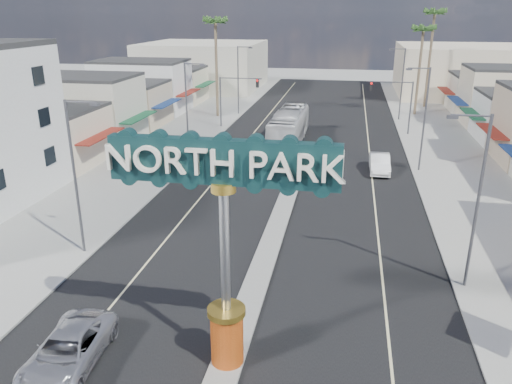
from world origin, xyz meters
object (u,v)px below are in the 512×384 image
at_px(streetlight_r_mid, 423,114).
at_px(city_bus, 289,126).
at_px(gateway_sign, 224,230).
at_px(streetlight_l_far, 239,77).
at_px(car_parked_right, 380,163).
at_px(streetlight_l_mid, 188,106).
at_px(traffic_signal_right, 395,97).
at_px(streetlight_r_near, 475,195).
at_px(streetlight_r_far, 401,81).
at_px(palm_right_mid, 423,33).
at_px(palm_right_far, 434,18).
at_px(car_parked_left, 242,151).
at_px(traffic_signal_left, 235,92).
at_px(streetlight_l_near, 77,171).
at_px(suv_left, 68,351).
at_px(palm_left_far, 215,26).

xyz_separation_m(streetlight_r_mid, city_bus, (-12.43, 8.14, -3.34)).
distance_m(gateway_sign, streetlight_l_far, 51.10).
height_order(car_parked_right, city_bus, city_bus).
relative_size(gateway_sign, streetlight_l_mid, 1.02).
xyz_separation_m(traffic_signal_right, streetlight_l_far, (-19.62, 8.01, 0.79)).
height_order(streetlight_r_near, city_bus, streetlight_r_near).
relative_size(streetlight_r_far, city_bus, 0.73).
xyz_separation_m(palm_right_mid, palm_right_far, (2.00, 6.00, 1.78)).
height_order(palm_right_far, city_bus, palm_right_far).
height_order(streetlight_r_far, car_parked_left, streetlight_r_far).
bearing_deg(palm_right_mid, streetlight_r_near, -93.19).
height_order(traffic_signal_left, car_parked_right, traffic_signal_left).
relative_size(traffic_signal_left, streetlight_l_mid, 0.67).
relative_size(streetlight_l_near, palm_right_mid, 0.74).
distance_m(streetlight_l_mid, palm_right_far, 41.53).
xyz_separation_m(streetlight_r_near, car_parked_left, (-15.93, 20.54, -4.17)).
distance_m(streetlight_l_near, suv_left, 11.10).
relative_size(palm_right_mid, city_bus, 0.98).
distance_m(traffic_signal_right, streetlight_r_far, 8.14).
bearing_deg(streetlight_r_mid, palm_right_far, 81.88).
bearing_deg(palm_right_far, gateway_sign, -104.03).
bearing_deg(suv_left, gateway_sign, 7.94).
relative_size(palm_left_far, city_bus, 1.06).
height_order(traffic_signal_left, streetlight_r_mid, streetlight_r_mid).
xyz_separation_m(palm_right_far, car_parked_left, (-20.50, -31.46, -11.49)).
bearing_deg(streetlight_l_mid, palm_left_far, 97.31).
relative_size(streetlight_l_near, palm_left_far, 0.69).
relative_size(suv_left, city_bus, 0.42).
height_order(streetlight_l_mid, car_parked_right, streetlight_l_mid).
bearing_deg(car_parked_left, streetlight_r_far, 47.67).
relative_size(streetlight_l_far, car_parked_right, 1.89).
bearing_deg(streetlight_r_near, palm_right_far, 84.98).
xyz_separation_m(streetlight_r_far, car_parked_right, (-3.29, -22.81, -4.28)).
distance_m(streetlight_l_mid, streetlight_r_far, 30.32).
bearing_deg(gateway_sign, traffic_signal_left, 102.33).
distance_m(gateway_sign, traffic_signal_left, 43.04).
distance_m(streetlight_l_mid, car_parked_right, 18.11).
relative_size(streetlight_r_near, car_parked_left, 1.71).
distance_m(streetlight_l_mid, city_bus, 12.19).
bearing_deg(gateway_sign, car_parked_right, 75.30).
distance_m(traffic_signal_right, palm_right_mid, 14.10).
relative_size(streetlight_r_mid, suv_left, 1.71).
relative_size(gateway_sign, traffic_signal_left, 1.53).
bearing_deg(streetlight_r_near, gateway_sign, -142.45).
bearing_deg(traffic_signal_right, streetlight_r_mid, -84.90).
relative_size(streetlight_r_mid, city_bus, 0.73).
relative_size(streetlight_l_mid, car_parked_right, 1.89).
distance_m(traffic_signal_right, car_parked_right, 15.35).
distance_m(streetlight_r_near, streetlight_r_far, 42.00).
bearing_deg(city_bus, streetlight_r_far, 49.27).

